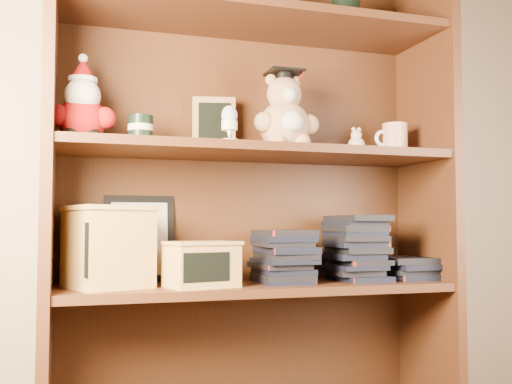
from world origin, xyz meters
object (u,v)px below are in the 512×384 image
teacher_mug (394,139)px  treats_box (108,246)px  grad_teddy_bear (285,118)px  bookcase (250,206)px

teacher_mug → treats_box: (-0.89, -0.00, -0.34)m
grad_teddy_bear → treats_box: size_ratio=0.93×
bookcase → grad_teddy_bear: 0.29m
bookcase → treats_box: bookcase is taller
bookcase → teacher_mug: bookcase is taller
teacher_mug → treats_box: 0.95m
grad_teddy_bear → teacher_mug: bearing=1.1°
bookcase → treats_box: size_ratio=6.01×
bookcase → grad_teddy_bear: bearing=-32.1°
bookcase → grad_teddy_bear: size_ratio=6.43×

